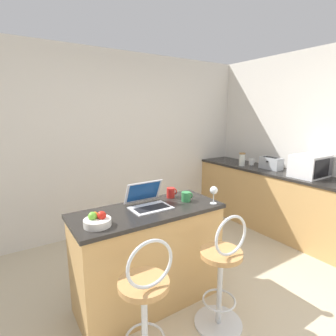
% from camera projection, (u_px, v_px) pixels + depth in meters
% --- Properties ---
extents(wall_back, '(12.00, 0.06, 2.60)m').
position_uv_depth(wall_back, '(112.00, 144.00, 3.82)').
color(wall_back, silver).
rests_on(wall_back, ground_plane).
extents(breakfast_bar, '(1.33, 0.56, 0.91)m').
position_uv_depth(breakfast_bar, '(149.00, 256.00, 2.39)').
color(breakfast_bar, tan).
rests_on(breakfast_bar, ground_plane).
extents(counter_right, '(0.60, 2.98, 0.91)m').
position_uv_depth(counter_right, '(282.00, 203.00, 3.81)').
color(counter_right, tan).
rests_on(counter_right, ground_plane).
extents(bar_stool_near, '(0.40, 0.40, 1.00)m').
position_uv_depth(bar_stool_near, '(145.00, 309.00, 1.73)').
color(bar_stool_near, silver).
rests_on(bar_stool_near, ground_plane).
extents(bar_stool_far, '(0.40, 0.40, 1.00)m').
position_uv_depth(bar_stool_far, '(222.00, 275.00, 2.10)').
color(bar_stool_far, silver).
rests_on(bar_stool_far, ground_plane).
extents(laptop, '(0.35, 0.31, 0.22)m').
position_uv_depth(laptop, '(148.00, 201.00, 2.35)').
color(laptop, silver).
rests_on(laptop, breakfast_bar).
extents(microwave, '(0.48, 0.35, 0.29)m').
position_uv_depth(microwave, '(310.00, 166.00, 3.44)').
color(microwave, silver).
rests_on(microwave, counter_right).
extents(toaster, '(0.19, 0.32, 0.18)m').
position_uv_depth(toaster, '(271.00, 163.00, 3.93)').
color(toaster, '#9EA3A8').
rests_on(toaster, counter_right).
extents(storage_jar, '(0.10, 0.10, 0.21)m').
position_uv_depth(storage_jar, '(242.00, 159.00, 4.17)').
color(storage_jar, silver).
rests_on(storage_jar, counter_right).
extents(wine_glass_short, '(0.07, 0.07, 0.17)m').
position_uv_depth(wine_glass_short, '(214.00, 191.00, 2.41)').
color(wine_glass_short, silver).
rests_on(wine_glass_short, breakfast_bar).
extents(fruit_bowl, '(0.20, 0.20, 0.11)m').
position_uv_depth(fruit_bowl, '(97.00, 221.00, 1.95)').
color(fruit_bowl, silver).
rests_on(fruit_bowl, breakfast_bar).
extents(mug_white, '(0.10, 0.08, 0.10)m').
position_uv_depth(mug_white, '(252.00, 162.00, 4.25)').
color(mug_white, white).
rests_on(mug_white, counter_right).
extents(mug_green, '(0.11, 0.09, 0.09)m').
position_uv_depth(mug_green, '(186.00, 197.00, 2.50)').
color(mug_green, '#338447').
rests_on(mug_green, breakfast_bar).
extents(mug_red, '(0.10, 0.08, 0.10)m').
position_uv_depth(mug_red, '(171.00, 193.00, 2.61)').
color(mug_red, red).
rests_on(mug_red, breakfast_bar).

